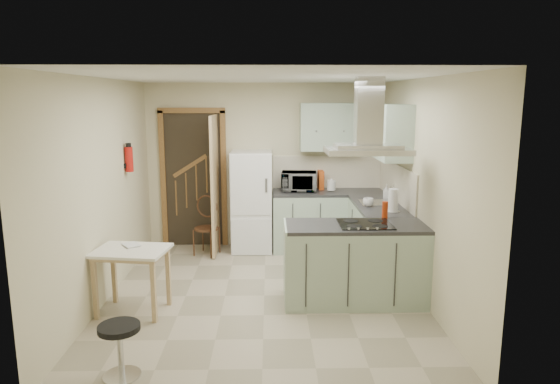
{
  "coord_description": "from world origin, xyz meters",
  "views": [
    {
      "loc": [
        0.07,
        -5.51,
        2.29
      ],
      "look_at": [
        0.19,
        0.45,
        1.15
      ],
      "focal_mm": 32.0,
      "sensor_mm": 36.0,
      "label": 1
    }
  ],
  "objects_px": {
    "extractor_hood": "(368,151)",
    "drop_leaf_table": "(133,281)",
    "microwave": "(299,181)",
    "stool": "(120,350)",
    "peninsula": "(355,263)",
    "fridge": "(252,201)",
    "bentwood_chair": "(206,228)"
  },
  "relations": [
    {
      "from": "fridge",
      "to": "drop_leaf_table",
      "type": "bearing_deg",
      "value": -118.53
    },
    {
      "from": "extractor_hood",
      "to": "drop_leaf_table",
      "type": "xyz_separation_m",
      "value": [
        -2.53,
        -0.24,
        -1.37
      ]
    },
    {
      "from": "peninsula",
      "to": "extractor_hood",
      "type": "bearing_deg",
      "value": 0.0
    },
    {
      "from": "fridge",
      "to": "peninsula",
      "type": "height_order",
      "value": "fridge"
    },
    {
      "from": "fridge",
      "to": "extractor_hood",
      "type": "xyz_separation_m",
      "value": [
        1.32,
        -1.98,
        0.97
      ]
    },
    {
      "from": "extractor_hood",
      "to": "drop_leaf_table",
      "type": "distance_m",
      "value": 2.89
    },
    {
      "from": "fridge",
      "to": "extractor_hood",
      "type": "distance_m",
      "value": 2.57
    },
    {
      "from": "drop_leaf_table",
      "to": "stool",
      "type": "relative_size",
      "value": 1.63
    },
    {
      "from": "extractor_hood",
      "to": "bentwood_chair",
      "type": "relative_size",
      "value": 1.14
    },
    {
      "from": "extractor_hood",
      "to": "drop_leaf_table",
      "type": "bearing_deg",
      "value": -174.68
    },
    {
      "from": "microwave",
      "to": "extractor_hood",
      "type": "bearing_deg",
      "value": -68.84
    },
    {
      "from": "bentwood_chair",
      "to": "stool",
      "type": "xyz_separation_m",
      "value": [
        -0.31,
        -3.27,
        -0.16
      ]
    },
    {
      "from": "fridge",
      "to": "microwave",
      "type": "relative_size",
      "value": 2.89
    },
    {
      "from": "fridge",
      "to": "drop_leaf_table",
      "type": "distance_m",
      "value": 2.55
    },
    {
      "from": "bentwood_chair",
      "to": "microwave",
      "type": "bearing_deg",
      "value": 31.98
    },
    {
      "from": "drop_leaf_table",
      "to": "stool",
      "type": "distance_m",
      "value": 1.3
    },
    {
      "from": "microwave",
      "to": "stool",
      "type": "bearing_deg",
      "value": -111.17
    },
    {
      "from": "fridge",
      "to": "peninsula",
      "type": "xyz_separation_m",
      "value": [
        1.22,
        -1.98,
        -0.3
      ]
    },
    {
      "from": "bentwood_chair",
      "to": "microwave",
      "type": "distance_m",
      "value": 1.54
    },
    {
      "from": "fridge",
      "to": "peninsula",
      "type": "relative_size",
      "value": 0.97
    },
    {
      "from": "extractor_hood",
      "to": "bentwood_chair",
      "type": "height_order",
      "value": "extractor_hood"
    },
    {
      "from": "drop_leaf_table",
      "to": "microwave",
      "type": "height_order",
      "value": "microwave"
    },
    {
      "from": "extractor_hood",
      "to": "microwave",
      "type": "distance_m",
      "value": 2.22
    },
    {
      "from": "drop_leaf_table",
      "to": "microwave",
      "type": "distance_m",
      "value": 3.04
    },
    {
      "from": "peninsula",
      "to": "extractor_hood",
      "type": "distance_m",
      "value": 1.27
    },
    {
      "from": "bentwood_chair",
      "to": "fridge",
      "type": "bearing_deg",
      "value": 39.39
    },
    {
      "from": "fridge",
      "to": "microwave",
      "type": "bearing_deg",
      "value": 3.79
    },
    {
      "from": "drop_leaf_table",
      "to": "extractor_hood",
      "type": "bearing_deg",
      "value": 13.41
    },
    {
      "from": "peninsula",
      "to": "drop_leaf_table",
      "type": "bearing_deg",
      "value": -174.47
    },
    {
      "from": "peninsula",
      "to": "bentwood_chair",
      "type": "xyz_separation_m",
      "value": [
        -1.89,
        1.76,
        -0.06
      ]
    },
    {
      "from": "microwave",
      "to": "fridge",
      "type": "bearing_deg",
      "value": -171.97
    },
    {
      "from": "peninsula",
      "to": "extractor_hood",
      "type": "relative_size",
      "value": 1.72
    }
  ]
}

